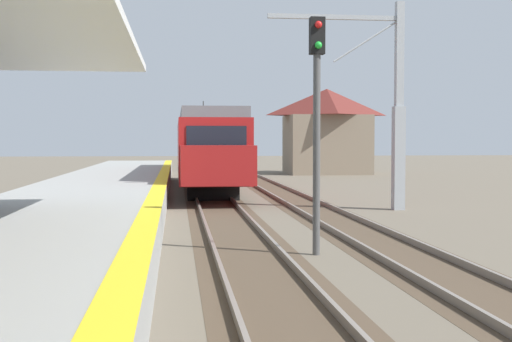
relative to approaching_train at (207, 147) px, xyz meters
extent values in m
cube|color=#999993|center=(-4.40, -19.71, -1.73)|extent=(5.00, 80.00, 0.90)
cube|color=yellow|center=(-2.15, -19.71, -1.27)|extent=(0.50, 80.00, 0.01)
cube|color=#4C3D2D|center=(0.00, -15.71, -2.17)|extent=(2.34, 120.00, 0.01)
cube|color=slate|center=(-0.72, -15.71, -2.09)|extent=(0.08, 120.00, 0.15)
cube|color=slate|center=(0.72, -15.71, -2.09)|extent=(0.08, 120.00, 0.15)
cube|color=#4C3D2D|center=(3.40, -15.71, -2.17)|extent=(2.34, 120.00, 0.01)
cube|color=slate|center=(2.68, -15.71, -2.09)|extent=(0.08, 120.00, 0.15)
cube|color=slate|center=(4.12, -15.71, -2.09)|extent=(0.08, 120.00, 0.15)
cube|color=maroon|center=(0.00, 0.38, -0.11)|extent=(2.90, 18.00, 2.70)
cube|color=slate|center=(0.00, 0.38, 1.46)|extent=(2.67, 18.00, 0.44)
cube|color=black|center=(0.00, -8.64, 0.30)|extent=(2.32, 0.06, 1.21)
cube|color=maroon|center=(0.00, -9.42, -0.58)|extent=(2.78, 1.60, 1.49)
cube|color=black|center=(1.46, 0.38, 0.30)|extent=(0.04, 15.84, 0.86)
cylinder|color=#333333|center=(0.00, 3.98, 2.13)|extent=(0.06, 0.06, 0.90)
cube|color=black|center=(0.00, -5.47, -1.82)|extent=(2.17, 2.20, 0.72)
cube|color=black|center=(0.00, 6.23, -1.82)|extent=(2.17, 2.20, 0.72)
cylinder|color=#4C4C4C|center=(1.51, -20.12, 0.02)|extent=(0.16, 0.16, 4.40)
cube|color=black|center=(1.51, -20.12, 2.62)|extent=(0.32, 0.24, 0.80)
sphere|color=red|center=(1.51, -20.26, 2.84)|extent=(0.16, 0.16, 0.16)
sphere|color=green|center=(1.51, -20.26, 2.40)|extent=(0.16, 0.16, 0.16)
cube|color=#9EA3A8|center=(6.46, -10.95, -0.30)|extent=(0.40, 0.40, 3.75)
cube|color=#9EA3A8|center=(6.46, -10.95, 3.45)|extent=(0.28, 0.28, 3.75)
cube|color=#9EA3A8|center=(4.06, -10.95, 4.72)|extent=(4.80, 0.16, 0.16)
cylinder|color=#9EA3A8|center=(5.26, -10.95, 3.92)|extent=(2.47, 0.07, 1.60)
cube|color=#7F705B|center=(9.74, 15.44, 0.02)|extent=(6.00, 4.80, 4.40)
pyramid|color=maroon|center=(9.74, 15.44, 3.22)|extent=(6.60, 5.28, 2.00)
camera|label=1|loc=(-1.55, -34.69, 0.35)|focal=47.50mm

